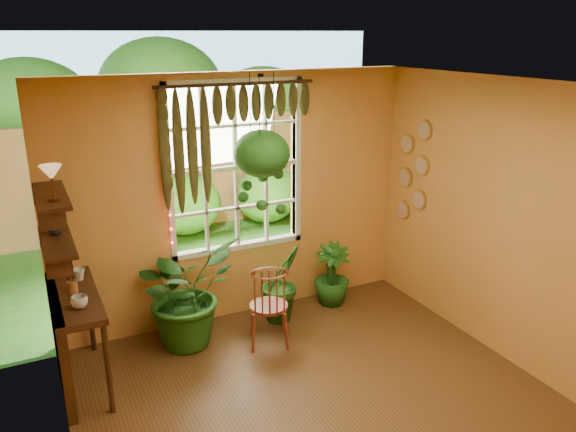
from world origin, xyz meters
The scene contains 23 objects.
floor centered at (0.00, 0.00, 0.00)m, with size 4.50×4.50×0.00m, color brown.
ceiling centered at (0.00, 0.00, 2.70)m, with size 4.50×4.50×0.00m, color white.
wall_back centered at (0.00, 2.25, 1.35)m, with size 4.00×4.00×0.00m, color #EA994F.
wall_left centered at (-2.00, 0.00, 1.35)m, with size 4.50×4.50×0.00m, color #EA994F.
wall_right centered at (2.00, 0.00, 1.35)m, with size 4.50×4.50×0.00m, color #EA994F.
window centered at (0.00, 2.28, 1.70)m, with size 1.52×0.10×1.86m.
valance_vine centered at (-0.08, 2.16, 2.28)m, with size 1.70×0.12×1.10m.
string_lights centered at (-0.76, 2.19, 1.75)m, with size 0.03×0.03×1.54m, color #FF2633, non-canonical shape.
wall_plates centered at (1.98, 1.79, 1.55)m, with size 0.04×0.32×1.10m, color #FFF5D0, non-canonical shape.
counter_ledge centered at (-1.91, 1.60, 0.55)m, with size 0.40×1.20×0.90m.
shelf_lower centered at (-1.88, 1.60, 1.40)m, with size 0.25×0.90×0.04m, color #3D2410.
shelf_upper centered at (-1.88, 1.60, 1.80)m, with size 0.25×0.90×0.04m, color #3D2410.
backyard centered at (0.24, 6.87, 1.28)m, with size 14.00×10.00×12.00m.
windsor_chair centered at (0.01, 1.47, 0.31)m, with size 0.51×0.52×1.06m.
potted_plant_left centered at (-0.73, 1.88, 0.57)m, with size 1.02×0.89×1.14m, color #154713.
potted_plant_mid centered at (0.37, 1.90, 0.45)m, with size 0.50×0.40×0.91m, color #154713.
potted_plant_right centered at (1.05, 1.98, 0.37)m, with size 0.41×0.41×0.73m, color #154713.
hanging_basket centered at (0.14, 1.90, 1.86)m, with size 0.57×0.57×1.42m.
cup_a centered at (-1.78, 1.30, 0.95)m, with size 0.13×0.13×0.11m, color silver.
cup_b centered at (-1.72, 1.88, 0.95)m, with size 0.12×0.12×0.11m, color beige.
brush_jar centered at (-1.80, 1.63, 1.03)m, with size 0.09×0.09×0.33m.
shelf_vase centered at (-1.87, 1.76, 1.48)m, with size 0.12×0.12×0.12m, color #B2AD99.
tiffany_lamp centered at (-1.86, 1.36, 2.03)m, with size 0.17×0.17×0.29m.
Camera 1 is at (-2.07, -3.21, 3.07)m, focal length 35.00 mm.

